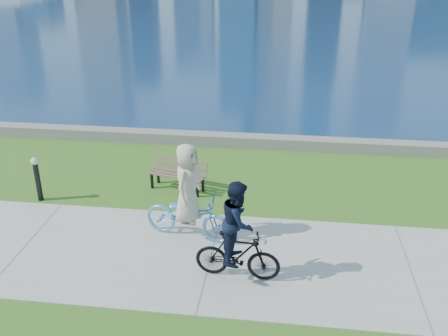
% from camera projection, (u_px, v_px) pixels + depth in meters
% --- Properties ---
extents(ground, '(320.00, 320.00, 0.00)m').
position_uv_depth(ground, '(211.00, 258.00, 10.27)').
color(ground, '#2E5917').
rests_on(ground, ground).
extents(concrete_path, '(80.00, 3.50, 0.02)m').
position_uv_depth(concrete_path, '(211.00, 258.00, 10.27)').
color(concrete_path, '#999994').
rests_on(concrete_path, ground).
extents(seawall, '(90.00, 0.50, 0.35)m').
position_uv_depth(seawall, '(240.00, 140.00, 15.78)').
color(seawall, slate).
rests_on(seawall, ground).
extents(park_bench, '(1.58, 0.88, 0.78)m').
position_uv_depth(park_bench, '(178.00, 172.00, 12.95)').
color(park_bench, black).
rests_on(park_bench, ground).
extents(bollard_lamp, '(0.19, 0.19, 1.16)m').
position_uv_depth(bollard_lamp, '(37.00, 176.00, 12.29)').
color(bollard_lamp, black).
rests_on(bollard_lamp, ground).
extents(cyclist_woman, '(1.10, 2.11, 2.19)m').
position_uv_depth(cyclist_woman, '(188.00, 204.00, 10.64)').
color(cyclist_woman, '#599FD8').
rests_on(cyclist_woman, ground).
extents(cyclist_man, '(0.66, 1.67, 2.05)m').
position_uv_depth(cyclist_man, '(238.00, 239.00, 9.32)').
color(cyclist_man, black).
rests_on(cyclist_man, ground).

